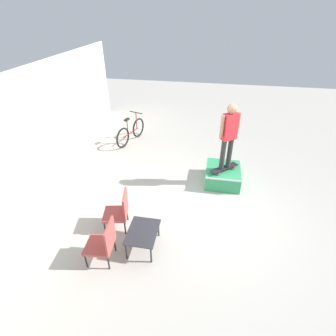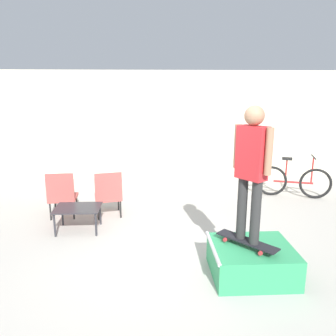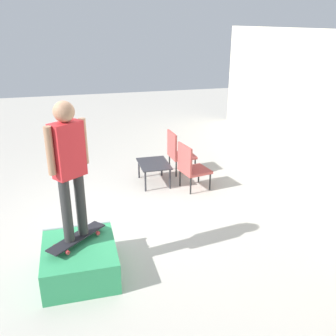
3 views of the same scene
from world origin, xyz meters
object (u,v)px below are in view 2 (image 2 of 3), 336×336
skateboard_on_ramp (247,241)px  patio_chair_left (62,194)px  person_skater (252,164)px  coffee_table (78,210)px  bicycle (293,181)px  skate_ramp_box (251,261)px  patio_chair_right (108,193)px

skateboard_on_ramp → patio_chair_left: size_ratio=0.83×
person_skater → patio_chair_left: size_ratio=1.90×
coffee_table → bicycle: size_ratio=0.49×
person_skater → patio_chair_left: (-3.04, 2.25, -1.09)m
skate_ramp_box → patio_chair_left: bearing=144.4°
skate_ramp_box → bicycle: bicycle is taller
skate_ramp_box → patio_chair_left: 3.85m
skate_ramp_box → coffee_table: skate_ramp_box is taller
bicycle → patio_chair_left: bearing=-151.3°
patio_chair_left → bicycle: bicycle is taller
coffee_table → patio_chair_left: (-0.44, 0.64, 0.11)m
skateboard_on_ramp → bicycle: size_ratio=0.47×
patio_chair_left → patio_chair_right: 0.91m
patio_chair_right → skateboard_on_ramp: bearing=121.9°
skateboard_on_ramp → person_skater: (-0.00, 0.00, 1.07)m
bicycle → skate_ramp_box: bearing=-104.0°
skateboard_on_ramp → bicycle: bearing=105.7°
patio_chair_left → patio_chair_right: (0.91, 0.00, 0.00)m
bicycle → patio_chair_right: bearing=-148.9°
skateboard_on_ramp → person_skater: 1.07m
patio_chair_right → patio_chair_left: bearing=-11.4°
skateboard_on_ramp → coffee_table: size_ratio=0.97×
coffee_table → patio_chair_right: 0.80m
skateboard_on_ramp → coffee_table: skateboard_on_ramp is taller
person_skater → patio_chair_right: 3.29m
skate_ramp_box → patio_chair_left: (-3.12, 2.24, 0.28)m
patio_chair_left → patio_chair_right: bearing=175.8°
skateboard_on_ramp → person_skater: bearing=-158.8°
coffee_table → bicycle: (4.66, 1.68, -0.00)m
patio_chair_left → bicycle: 5.21m
patio_chair_left → bicycle: (5.10, 1.04, -0.11)m
patio_chair_right → skate_ramp_box: bearing=123.2°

